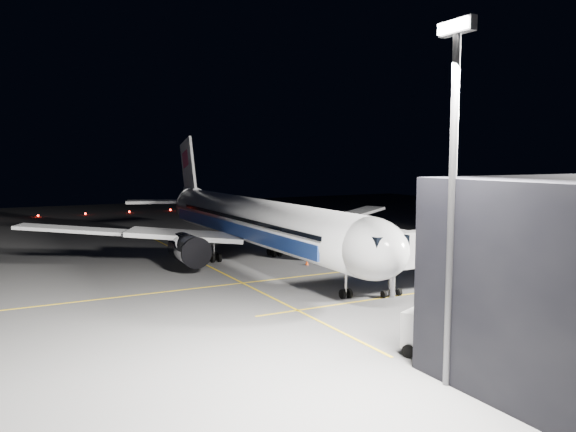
# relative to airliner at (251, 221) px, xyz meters

# --- Properties ---
(ground) EXTENTS (200.00, 200.00, 0.00)m
(ground) POSITION_rel_airliner_xyz_m (1.08, 0.00, -5.16)
(ground) COLOR #4C4C4F
(ground) RESTS_ON ground
(guide_line_main) EXTENTS (0.25, 80.00, 0.01)m
(guide_line_main) POSITION_rel_airliner_xyz_m (11.08, 0.00, -5.16)
(guide_line_main) COLOR gold
(guide_line_main) RESTS_ON ground
(guide_line_cross) EXTENTS (70.00, 0.25, 0.01)m
(guide_line_cross) POSITION_rel_airliner_xyz_m (1.08, -6.00, -5.16)
(guide_line_cross) COLOR gold
(guide_line_cross) RESTS_ON ground
(guide_line_side) EXTENTS (0.25, 40.00, 0.01)m
(guide_line_side) POSITION_rel_airliner_xyz_m (23.08, 10.00, -5.16)
(guide_line_side) COLOR gold
(guide_line_side) RESTS_ON ground
(airliner) EXTENTS (61.48, 54.22, 16.64)m
(airliner) POSITION_rel_airliner_xyz_m (0.00, 0.00, 0.00)
(airliner) COLOR silver
(airliner) RESTS_ON ground
(jet_bridge) EXTENTS (3.60, 34.40, 6.30)m
(jet_bridge) POSITION_rel_airliner_xyz_m (23.08, 18.06, -0.58)
(jet_bridge) COLOR #B2B2B7
(jet_bridge) RESTS_ON ground
(floodlight_mast_south) EXTENTS (2.40, 0.67, 20.70)m
(floodlight_mast_south) POSITION_rel_airliner_xyz_m (41.08, -6.01, 7.21)
(floodlight_mast_south) COLOR #59595E
(floodlight_mast_south) RESTS_ON ground
(taxiway_lights) EXTENTS (0.44, 60.44, 0.44)m
(taxiway_lights) POSITION_rel_airliner_xyz_m (-70.92, 0.00, -4.94)
(taxiway_lights) COLOR #FF140A
(taxiway_lights) RESTS_ON ground
(service_truck) EXTENTS (6.17, 4.35, 2.95)m
(service_truck) POSITION_rel_airliner_xyz_m (38.08, -3.19, -3.59)
(service_truck) COLOR silver
(service_truck) RESTS_ON ground
(baggage_tug) EXTENTS (2.72, 2.29, 1.82)m
(baggage_tug) POSITION_rel_airliner_xyz_m (1.69, 15.90, -4.32)
(baggage_tug) COLOR black
(baggage_tug) RESTS_ON ground
(safety_cone_a) EXTENTS (0.43, 0.43, 0.65)m
(safety_cone_a) POSITION_rel_airliner_xyz_m (5.58, 4.98, -4.84)
(safety_cone_a) COLOR #FF440A
(safety_cone_a) RESTS_ON ground
(safety_cone_b) EXTENTS (0.37, 0.37, 0.56)m
(safety_cone_b) POSITION_rel_airliner_xyz_m (7.08, 11.84, -4.89)
(safety_cone_b) COLOR #FF440A
(safety_cone_b) RESTS_ON ground
(safety_cone_c) EXTENTS (0.35, 0.35, 0.52)m
(safety_cone_c) POSITION_rel_airliner_xyz_m (-1.28, 13.38, -4.90)
(safety_cone_c) COLOR #FF440A
(safety_cone_c) RESTS_ON ground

